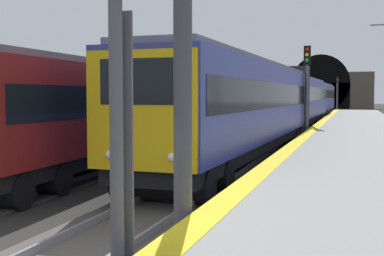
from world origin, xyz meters
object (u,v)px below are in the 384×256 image
object	(u,v)px
railway_signal_far	(337,92)
railway_signal_near	(116,71)
catenary_mast_near	(216,87)
railway_signal_mid	(307,85)
train_adjacent_platform	(240,102)
train_main_approaching	(298,100)

from	to	relation	value
railway_signal_far	railway_signal_near	bearing A→B (deg)	0.00
railway_signal_near	catenary_mast_near	distance (m)	55.92
railway_signal_mid	railway_signal_near	bearing A→B (deg)	0.00
railway_signal_far	catenary_mast_near	xyz separation A→B (m)	(-20.57, 13.47, 0.54)
train_adjacent_platform	railway_signal_far	xyz separation A→B (m)	(39.89, -6.25, 1.01)
railway_signal_mid	railway_signal_far	xyz separation A→B (m)	(51.01, 0.00, -0.09)
catenary_mast_near	train_main_approaching	bearing A→B (deg)	-147.39
train_main_approaching	train_adjacent_platform	size ratio (longest dim) A/B	0.97
railway_signal_near	railway_signal_mid	size ratio (longest dim) A/B	0.90
train_main_approaching	railway_signal_near	distance (m)	36.05
catenary_mast_near	railway_signal_near	bearing A→B (deg)	-166.06
railway_signal_far	catenary_mast_near	bearing A→B (deg)	-33.22
train_adjacent_platform	railway_signal_mid	xyz separation A→B (m)	(-11.12, -6.25, 1.10)
railway_signal_near	railway_signal_mid	bearing A→B (deg)	-180.00
train_main_approaching	catenary_mast_near	world-z (taller)	catenary_mast_near
train_adjacent_platform	railway_signal_far	world-z (taller)	railway_signal_far
train_main_approaching	railway_signal_far	size ratio (longest dim) A/B	11.22
train_main_approaching	catenary_mast_near	distance (m)	21.73
train_main_approaching	railway_signal_far	world-z (taller)	railway_signal_far
railway_signal_near	railway_signal_mid	xyz separation A→B (m)	(23.83, -0.00, 0.29)
train_adjacent_platform	railway_signal_mid	distance (m)	12.81
train_main_approaching	train_adjacent_platform	distance (m)	4.59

